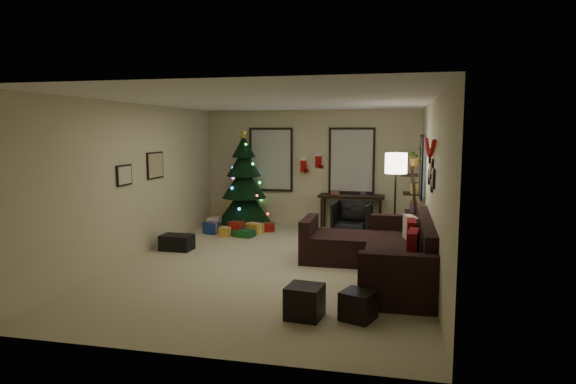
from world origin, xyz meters
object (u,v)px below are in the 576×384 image
(bookshelf, at_px, (414,206))
(desk, at_px, (351,199))
(sofa, at_px, (384,254))
(christmas_tree, at_px, (244,186))
(desk_chair, at_px, (352,219))

(bookshelf, bearing_deg, desk, 134.43)
(sofa, xyz_separation_m, desk, (-0.82, 3.39, 0.39))
(christmas_tree, xyz_separation_m, sofa, (3.29, -3.20, -0.65))
(desk_chair, bearing_deg, christmas_tree, 174.98)
(christmas_tree, height_order, desk_chair, christmas_tree)
(christmas_tree, xyz_separation_m, desk, (2.47, 0.19, -0.26))
(desk_chair, bearing_deg, bookshelf, -23.87)
(christmas_tree, distance_m, sofa, 4.64)
(christmas_tree, xyz_separation_m, bookshelf, (3.79, -1.16, -0.18))
(sofa, xyz_separation_m, bookshelf, (0.49, 2.04, 0.47))
(desk, bearing_deg, christmas_tree, -175.69)
(christmas_tree, relative_size, desk, 1.58)
(sofa, distance_m, desk_chair, 2.84)
(christmas_tree, height_order, bookshelf, christmas_tree)
(christmas_tree, distance_m, desk_chair, 2.65)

